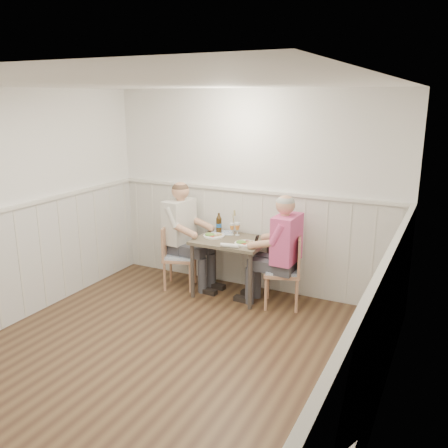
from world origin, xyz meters
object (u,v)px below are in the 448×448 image
man_in_pink (282,260)px  diner_cream (182,242)px  dining_table (231,247)px  chair_left (176,254)px  grass_vase (233,222)px  beer_bottle (219,224)px  chair_right (287,268)px

man_in_pink → diner_cream: (-1.46, 0.09, 0.01)m
dining_table → man_in_pink: man_in_pink is taller
dining_table → chair_left: (-0.78, -0.09, -0.18)m
man_in_pink → grass_vase: man_in_pink is taller
beer_bottle → diner_cream: bearing=-159.7°
man_in_pink → beer_bottle: size_ratio=5.31×
dining_table → diner_cream: diner_cream is taller
beer_bottle → man_in_pink: bearing=-14.7°
man_in_pink → grass_vase: (-0.83, 0.35, 0.30)m
chair_right → chair_left: size_ratio=1.06×
chair_left → grass_vase: 0.88m
chair_left → man_in_pink: bearing=1.2°
grass_vase → chair_left: bearing=-150.1°
diner_cream → grass_vase: (0.63, 0.26, 0.29)m
chair_left → diner_cream: size_ratio=0.59×
chair_left → chair_right: bearing=2.9°
chair_right → chair_left: (-1.54, -0.08, -0.03)m
chair_right → diner_cream: (-1.50, 0.04, 0.12)m
chair_left → diner_cream: 0.19m
chair_right → beer_bottle: 1.13m
chair_left → grass_vase: bearing=29.9°
chair_left → diner_cream: diner_cream is taller
man_in_pink → beer_bottle: bearing=165.3°
dining_table → chair_left: size_ratio=1.05×
chair_right → man_in_pink: size_ratio=0.63×
chair_right → beer_bottle: bearing=168.4°
diner_cream → grass_vase: 0.74m
chair_right → man_in_pink: 0.13m
dining_table → man_in_pink: (0.71, -0.05, -0.05)m
man_in_pink → chair_right: bearing=44.6°
chair_right → man_in_pink: (-0.05, -0.05, 0.11)m
grass_vase → beer_bottle: bearing=-151.0°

